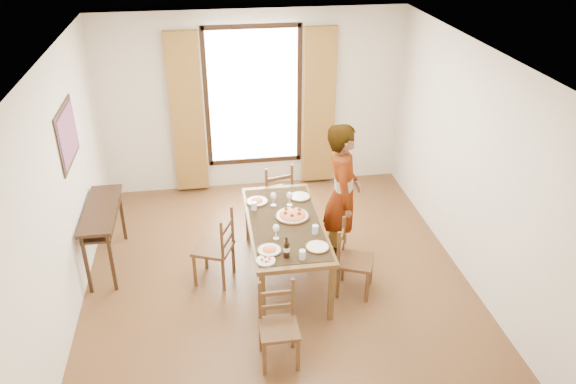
{
  "coord_description": "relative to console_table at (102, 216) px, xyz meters",
  "views": [
    {
      "loc": [
        -0.71,
        -5.44,
        4.12
      ],
      "look_at": [
        0.18,
        0.29,
        1.0
      ],
      "focal_mm": 35.0,
      "sensor_mm": 36.0,
      "label": 1
    }
  ],
  "objects": [
    {
      "name": "plate_nw",
      "position": [
        1.86,
        -0.06,
        0.1
      ],
      "size": [
        0.27,
        0.27,
        0.05
      ],
      "primitive_type": null,
      "color": "silver",
      "rests_on": "dining_table"
    },
    {
      "name": "ground",
      "position": [
        2.03,
        -0.6,
        -0.68
      ],
      "size": [
        5.0,
        5.0,
        0.0
      ],
      "primitive_type": "plane",
      "color": "#4C3217",
      "rests_on": "ground"
    },
    {
      "name": "plate_sw",
      "position": [
        1.88,
        -1.14,
        0.1
      ],
      "size": [
        0.27,
        0.27,
        0.05
      ],
      "primitive_type": null,
      "color": "silver",
      "rests_on": "dining_table"
    },
    {
      "name": "plate_se",
      "position": [
        2.4,
        -1.16,
        0.1
      ],
      "size": [
        0.27,
        0.27,
        0.05
      ],
      "primitive_type": null,
      "color": "silver",
      "rests_on": "dining_table"
    },
    {
      "name": "console_table",
      "position": [
        0.0,
        0.0,
        0.0
      ],
      "size": [
        0.38,
        1.2,
        0.8
      ],
      "color": "#331E11",
      "rests_on": "ground"
    },
    {
      "name": "plate_ne",
      "position": [
        2.41,
        -0.03,
        0.1
      ],
      "size": [
        0.27,
        0.27,
        0.05
      ],
      "primitive_type": null,
      "color": "silver",
      "rests_on": "dining_table"
    },
    {
      "name": "tumbler_a",
      "position": [
        2.43,
        -0.87,
        0.12
      ],
      "size": [
        0.07,
        0.07,
        0.1
      ],
      "primitive_type": "cylinder",
      "color": "silver",
      "rests_on": "dining_table"
    },
    {
      "name": "chair_north",
      "position": [
        2.18,
        0.63,
        -0.24
      ],
      "size": [
        0.51,
        0.51,
        0.96
      ],
      "rotation": [
        0.0,
        0.0,
        3.38
      ],
      "color": "#4F371A",
      "rests_on": "ground"
    },
    {
      "name": "dining_table",
      "position": [
        2.14,
        -0.58,
        0.0
      ],
      "size": [
        0.86,
        1.83,
        0.76
      ],
      "color": "brown",
      "rests_on": "ground"
    },
    {
      "name": "wine_bottle",
      "position": [
        2.04,
        -1.28,
        0.2
      ],
      "size": [
        0.07,
        0.07,
        0.25
      ],
      "primitive_type": null,
      "color": "black",
      "rests_on": "dining_table"
    },
    {
      "name": "room_shell",
      "position": [
        2.03,
        -0.47,
        0.86
      ],
      "size": [
        4.6,
        5.1,
        2.74
      ],
      "color": "beige",
      "rests_on": "ground"
    },
    {
      "name": "pasta_platter",
      "position": [
        2.24,
        -0.48,
        0.12
      ],
      "size": [
        0.4,
        0.4,
        0.1
      ],
      "primitive_type": null,
      "color": "red",
      "rests_on": "dining_table"
    },
    {
      "name": "chair_east",
      "position": [
        2.85,
        -0.98,
        -0.27
      ],
      "size": [
        0.51,
        0.51,
        0.88
      ],
      "rotation": [
        0.0,
        0.0,
        1.17
      ],
      "color": "#4F371A",
      "rests_on": "ground"
    },
    {
      "name": "wine_glass_c",
      "position": [
        2.05,
        -0.18,
        0.16
      ],
      "size": [
        0.08,
        0.08,
        0.18
      ],
      "primitive_type": null,
      "color": "white",
      "rests_on": "dining_table"
    },
    {
      "name": "wine_glass_b",
      "position": [
        2.25,
        -0.2,
        0.16
      ],
      "size": [
        0.08,
        0.08,
        0.18
      ],
      "primitive_type": null,
      "color": "white",
      "rests_on": "dining_table"
    },
    {
      "name": "chair_south",
      "position": [
        1.87,
        -1.92,
        -0.29
      ],
      "size": [
        0.38,
        0.38,
        0.85
      ],
      "rotation": [
        0.0,
        0.0,
        -0.0
      ],
      "color": "#4F371A",
      "rests_on": "ground"
    },
    {
      "name": "tumbler_c",
      "position": [
        2.2,
        -1.33,
        0.12
      ],
      "size": [
        0.07,
        0.07,
        0.1
      ],
      "primitive_type": "cylinder",
      "color": "silver",
      "rests_on": "dining_table"
    },
    {
      "name": "man",
      "position": [
        2.86,
        -0.34,
        0.23
      ],
      "size": [
        0.83,
        0.69,
        1.83
      ],
      "primitive_type": "imported",
      "rotation": [
        0.0,
        0.0,
        1.38
      ],
      "color": "#919399",
      "rests_on": "ground"
    },
    {
      "name": "chair_west",
      "position": [
        1.32,
        -0.54,
        -0.25
      ],
      "size": [
        0.54,
        0.54,
        0.93
      ],
      "rotation": [
        0.0,
        0.0,
        -1.97
      ],
      "color": "#4F371A",
      "rests_on": "ground"
    },
    {
      "name": "caprese_plate",
      "position": [
        1.82,
        -1.32,
        0.09
      ],
      "size": [
        0.2,
        0.2,
        0.04
      ],
      "primitive_type": null,
      "color": "silver",
      "rests_on": "dining_table"
    },
    {
      "name": "wine_glass_a",
      "position": [
        1.99,
        -0.91,
        0.16
      ],
      "size": [
        0.08,
        0.08,
        0.18
      ],
      "primitive_type": null,
      "color": "white",
      "rests_on": "dining_table"
    },
    {
      "name": "tumbler_b",
      "position": [
        1.81,
        -0.24,
        0.12
      ],
      "size": [
        0.07,
        0.07,
        0.1
      ],
      "primitive_type": "cylinder",
      "color": "silver",
      "rests_on": "dining_table"
    }
  ]
}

